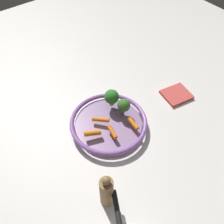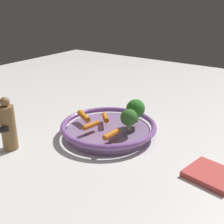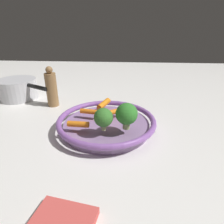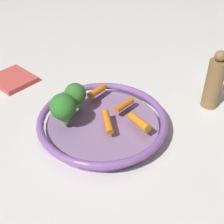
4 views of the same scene
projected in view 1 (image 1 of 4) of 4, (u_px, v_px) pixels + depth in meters
The scene contains 10 objects.
ground_plane at pixel (109, 127), 1.00m from camera, with size 2.29×2.29×0.00m, color silver.
serving_bowl at pixel (109, 124), 0.98m from camera, with size 0.30×0.30×0.04m.
baby_carrot_left at pixel (93, 133), 0.92m from camera, with size 0.02×0.02×0.06m, color orange.
baby_carrot_near_rim at pixel (133, 123), 0.95m from camera, with size 0.02×0.02×0.06m, color orange.
baby_carrot_back at pixel (101, 120), 0.96m from camera, with size 0.02×0.02×0.07m, color orange.
baby_carrot_right at pixel (112, 132), 0.92m from camera, with size 0.02×0.02×0.06m, color orange.
broccoli_floret_large at pixel (124, 105), 0.97m from camera, with size 0.05×0.05×0.06m.
broccoli_floret_edge at pixel (112, 97), 0.99m from camera, with size 0.06×0.06×0.07m.
pepper_mill at pixel (107, 191), 0.76m from camera, with size 0.04×0.04×0.16m.
dish_towel at pixel (176, 95), 1.11m from camera, with size 0.12×0.10×0.01m, color #D14C47.
Camera 1 is at (0.35, 0.48, 0.80)m, focal length 40.37 mm.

